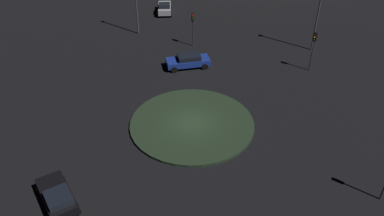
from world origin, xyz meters
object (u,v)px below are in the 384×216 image
at_px(car_black, 57,197).
at_px(streetlamp_northeast, 321,0).
at_px(car_silver, 165,8).
at_px(car_blue, 188,61).
at_px(traffic_light_northeast, 314,44).
at_px(traffic_light_north, 193,23).

xyz_separation_m(car_black, streetlamp_northeast, (26.14, 19.43, 5.10)).
bearing_deg(car_black, car_silver, -40.94).
height_order(car_silver, car_blue, car_silver).
bearing_deg(car_black, traffic_light_northeast, -81.66).
distance_m(car_silver, streetlamp_northeast, 21.51).
relative_size(traffic_light_northeast, traffic_light_north, 1.06).
distance_m(car_silver, traffic_light_north, 11.14).
bearing_deg(traffic_light_northeast, car_silver, -82.13).
bearing_deg(streetlamp_northeast, car_silver, 138.78).
relative_size(car_black, traffic_light_northeast, 1.03).
relative_size(car_black, car_blue, 0.94).
bearing_deg(car_silver, traffic_light_northeast, -137.73).
bearing_deg(car_blue, traffic_light_north, 72.54).
bearing_deg(streetlamp_northeast, traffic_light_north, 167.17).
xyz_separation_m(car_silver, traffic_light_north, (2.26, -10.71, 2.10)).
bearing_deg(traffic_light_north, streetlamp_northeast, 86.27).
relative_size(car_silver, streetlamp_northeast, 0.43).
bearing_deg(traffic_light_north, traffic_light_northeast, 65.09).
distance_m(car_silver, traffic_light_northeast, 22.88).
bearing_deg(streetlamp_northeast, traffic_light_northeast, -115.72).
height_order(car_silver, traffic_light_north, traffic_light_north).
distance_m(car_black, car_silver, 34.80).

